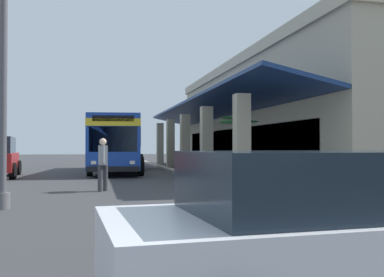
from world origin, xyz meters
The scene contains 8 objects.
ground centered at (0.00, 8.00, 0.00)m, with size 120.00×120.00×0.00m, color #38383A.
curb_strip centered at (-1.89, 2.45, 0.06)m, with size 32.36×0.50×0.12m, color #9E998E.
plaza_building centered at (-1.89, 12.07, 3.47)m, with size 27.26×15.20×6.94m.
transit_bus centered at (-1.77, -0.73, 1.85)m, with size 11.40×3.63×3.34m.
parked_sedan_white centered at (21.04, 0.12, 0.75)m, with size 2.63×4.51×1.47m.
pedestrian centered at (9.55, -1.84, 1.02)m, with size 0.71×0.34×1.78m.
potted_palm centered at (6.33, 4.02, 0.81)m, with size 1.65×1.76×2.82m.
lot_light_pole centered at (13.33, -4.26, 4.12)m, with size 0.60×0.60×7.70m.
Camera 1 is at (24.66, -2.07, 1.52)m, focal length 41.19 mm.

